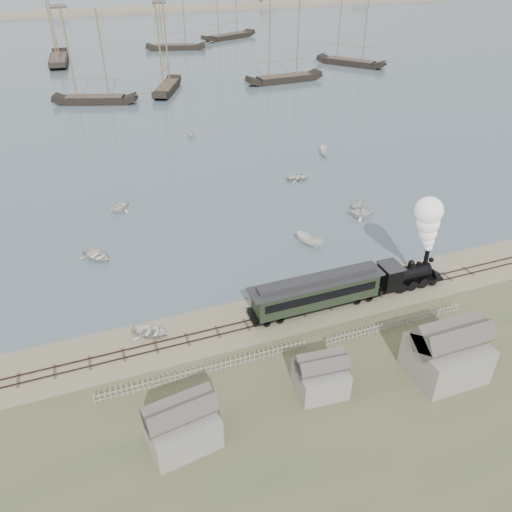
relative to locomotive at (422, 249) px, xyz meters
name	(u,v)px	position (x,y,z in m)	size (l,w,h in m)	color
ground	(250,311)	(-18.69, 2.00, -4.60)	(600.00, 600.00, 0.00)	gray
harbor_water	(95,40)	(-18.69, 172.00, -4.57)	(600.00, 336.00, 0.06)	#475865
rail_track	(256,322)	(-18.69, 0.00, -4.56)	(120.00, 1.80, 0.16)	#33241C
picket_fence_west	(207,374)	(-25.19, -5.00, -4.60)	(19.00, 0.10, 1.20)	gray
picket_fence_east	(395,328)	(-6.19, -5.50, -4.60)	(15.00, 0.10, 1.20)	gray
shed_left	(184,441)	(-28.69, -11.00, -4.60)	(5.00, 4.00, 4.10)	gray
shed_mid	(319,389)	(-16.69, -10.00, -4.60)	(4.00, 3.50, 3.60)	gray
shed_right	(442,372)	(-5.69, -12.00, -4.60)	(6.00, 5.00, 5.10)	gray
far_spit	(80,14)	(-18.69, 252.00, -4.60)	(500.00, 20.00, 1.80)	tan
locomotive	(422,249)	(0.00, 0.00, 0.00)	(8.02, 2.99, 10.00)	black
passenger_coach	(316,292)	(-12.21, 0.00, -2.44)	(14.11, 2.72, 3.43)	black
beached_dinghy	(151,332)	(-28.82, 1.89, -4.22)	(3.71, 2.65, 0.77)	silver
rowboat_0	(96,255)	(-32.40, 17.61, -4.11)	(4.14, 2.96, 0.86)	silver
rowboat_1	(120,206)	(-28.15, 28.98, -3.70)	(3.18, 2.75, 1.68)	silver
rowboat_2	(309,240)	(-7.46, 11.46, -3.81)	(3.77, 1.42, 1.46)	silver
rowboat_3	(299,177)	(-0.38, 30.10, -4.15)	(3.82, 2.73, 0.79)	silver
rowboat_4	(358,204)	(3.34, 18.22, -3.83)	(2.71, 2.34, 1.43)	silver
rowboat_5	(324,151)	(8.15, 38.14, -3.87)	(3.49, 1.31, 1.35)	silver
rowboat_7	(190,133)	(-11.43, 55.67, -3.74)	(3.03, 2.62, 1.60)	silver
rowboat_8	(361,212)	(2.36, 15.63, -3.62)	(3.48, 3.01, 1.84)	silver
schooner_2	(88,58)	(-26.34, 85.44, 5.46)	(18.92, 4.37, 20.00)	black
schooner_3	(164,49)	(-8.68, 89.91, 5.46)	(18.15, 4.19, 20.00)	black
schooner_4	(285,41)	(22.24, 88.86, 5.46)	(20.93, 4.83, 20.00)	black
schooner_5	(354,29)	(48.67, 100.65, 5.46)	(20.81, 4.80, 20.00)	black
schooner_7	(52,27)	(-32.61, 134.71, 5.46)	(24.37, 5.62, 20.00)	black
schooner_8	(173,17)	(5.26, 142.87, 5.46)	(19.89, 4.59, 20.00)	black
schooner_9	(228,9)	(28.82, 157.35, 5.46)	(23.37, 5.39, 20.00)	black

